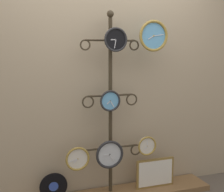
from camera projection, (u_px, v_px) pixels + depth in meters
shop_wall at (105, 65)px, 3.31m from camera, size 4.40×0.04×2.80m
display_stand at (110, 139)px, 3.27m from camera, size 0.71×0.41×1.95m
clock_top_center at (116, 40)px, 3.04m from camera, size 0.24×0.04×0.24m
clock_top_right at (153, 36)px, 3.15m from camera, size 0.32×0.04×0.32m
clock_middle_center at (110, 101)px, 3.13m from camera, size 0.22×0.04×0.22m
clock_bottom_left at (78, 159)px, 3.08m from camera, size 0.24×0.04×0.24m
clock_bottom_center at (110, 154)px, 3.16m from camera, size 0.29×0.04×0.29m
clock_bottom_right at (147, 146)px, 3.32m from camera, size 0.21×0.04×0.21m
vinyl_record at (54, 186)px, 3.13m from camera, size 0.28×0.01×0.28m
picture_frame at (155, 173)px, 3.43m from camera, size 0.45×0.02×0.32m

